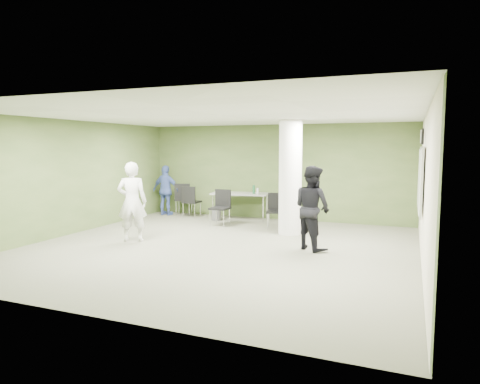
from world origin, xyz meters
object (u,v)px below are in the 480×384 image
at_px(woman_white, 132,202).
at_px(man_black, 312,208).
at_px(folding_table, 241,195).
at_px(man_blue, 166,190).
at_px(chair_back_left, 183,197).

relative_size(woman_white, man_black, 1.03).
bearing_deg(folding_table, man_black, -53.88).
bearing_deg(man_black, man_blue, 7.77).
height_order(folding_table, man_blue, man_blue).
bearing_deg(woman_white, chair_back_left, -103.55).
bearing_deg(man_black, woman_white, 46.52).
distance_m(man_black, man_blue, 5.95).
relative_size(chair_back_left, woman_white, 0.56).
bearing_deg(chair_back_left, folding_table, 160.59).
height_order(folding_table, chair_back_left, folding_table).
distance_m(chair_back_left, man_blue, 0.58).
distance_m(chair_back_left, man_black, 5.59).
relative_size(man_black, man_blue, 1.12).
distance_m(folding_table, woman_white, 3.83).
xyz_separation_m(woman_white, man_blue, (-1.30, 3.55, -0.12)).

